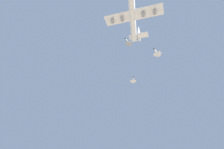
# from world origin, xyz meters

# --- Properties ---
(carrier_jet) EXTENTS (74.42, 59.44, 21.55)m
(carrier_jet) POSITION_xyz_m (-15.25, 43.91, 152.02)
(carrier_jet) COLOR white
(chase_jet_lead) EXTENTS (15.23, 8.38, 4.00)m
(chase_jet_lead) POSITION_xyz_m (-56.25, 43.73, 128.24)
(chase_jet_lead) COLOR silver
(chase_jet_left_wing) EXTENTS (15.28, 8.49, 4.00)m
(chase_jet_left_wing) POSITION_xyz_m (-43.57, 17.23, 156.23)
(chase_jet_left_wing) COLOR #999EA3
(chase_jet_high_escort) EXTENTS (13.56, 12.00, 4.00)m
(chase_jet_high_escort) POSITION_xyz_m (-84.16, -6.22, 133.51)
(chase_jet_high_escort) COLOR silver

